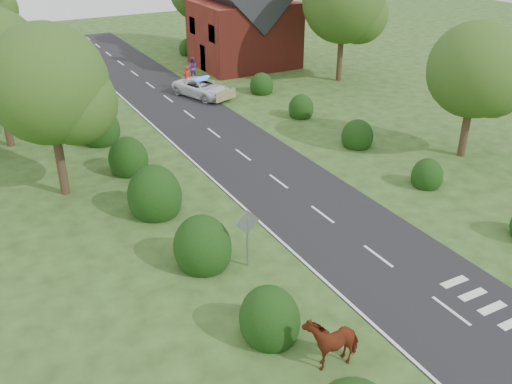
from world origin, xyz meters
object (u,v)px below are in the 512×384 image
cow (332,342)px  pedestrian_purple (192,68)px  pedestrian_red (187,78)px  road_sign (247,230)px  police_van (202,88)px

cow → pedestrian_purple: 33.34m
pedestrian_purple → cow: bearing=94.2°
pedestrian_red → pedestrian_purple: (1.58, 2.71, -0.05)m
road_sign → pedestrian_red: 24.61m
cow → pedestrian_purple: size_ratio=1.13×
pedestrian_red → pedestrian_purple: bearing=-118.7°
road_sign → cow: size_ratio=1.28×
pedestrian_red → cow: bearing=77.6°
cow → police_van: police_van is taller
road_sign → police_van: 22.57m
police_van → pedestrian_purple: bearing=55.6°
road_sign → cow: road_sign is taller
police_van → pedestrian_red: pedestrian_red is taller
police_van → road_sign: bearing=-129.2°
police_van → pedestrian_purple: 5.13m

